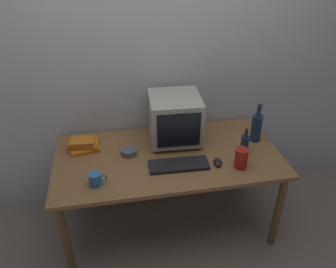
{
  "coord_description": "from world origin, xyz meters",
  "views": [
    {
      "loc": [
        -0.37,
        -1.98,
        2.14
      ],
      "look_at": [
        0.0,
        0.0,
        0.89
      ],
      "focal_mm": 35.69,
      "sensor_mm": 36.0,
      "label": 1
    }
  ],
  "objects_px": {
    "keyboard": "(179,165)",
    "book_stack": "(84,145)",
    "computer_mouse": "(218,162)",
    "metal_canister": "(241,158)",
    "cd_spindle": "(129,152)",
    "mug": "(96,179)",
    "bottle_tall": "(256,127)",
    "crt_monitor": "(175,118)",
    "bottle_short": "(245,144)"
  },
  "relations": [
    {
      "from": "keyboard",
      "to": "book_stack",
      "type": "bearing_deg",
      "value": 154.85
    },
    {
      "from": "computer_mouse",
      "to": "metal_canister",
      "type": "distance_m",
      "value": 0.17
    },
    {
      "from": "computer_mouse",
      "to": "cd_spindle",
      "type": "bearing_deg",
      "value": 167.94
    },
    {
      "from": "book_stack",
      "to": "mug",
      "type": "relative_size",
      "value": 2.04
    },
    {
      "from": "keyboard",
      "to": "mug",
      "type": "xyz_separation_m",
      "value": [
        -0.57,
        -0.09,
        0.03
      ]
    },
    {
      "from": "bottle_tall",
      "to": "cd_spindle",
      "type": "xyz_separation_m",
      "value": [
        -0.99,
        -0.01,
        -0.1
      ]
    },
    {
      "from": "crt_monitor",
      "to": "metal_canister",
      "type": "xyz_separation_m",
      "value": [
        0.38,
        -0.43,
        -0.12
      ]
    },
    {
      "from": "keyboard",
      "to": "bottle_tall",
      "type": "relative_size",
      "value": 1.31
    },
    {
      "from": "computer_mouse",
      "to": "bottle_tall",
      "type": "relative_size",
      "value": 0.31
    },
    {
      "from": "book_stack",
      "to": "bottle_tall",
      "type": "bearing_deg",
      "value": -5.07
    },
    {
      "from": "bottle_tall",
      "to": "book_stack",
      "type": "bearing_deg",
      "value": 174.93
    },
    {
      "from": "crt_monitor",
      "to": "computer_mouse",
      "type": "bearing_deg",
      "value": -57.34
    },
    {
      "from": "bottle_tall",
      "to": "bottle_short",
      "type": "xyz_separation_m",
      "value": [
        -0.15,
        -0.15,
        -0.04
      ]
    },
    {
      "from": "keyboard",
      "to": "mug",
      "type": "distance_m",
      "value": 0.58
    },
    {
      "from": "bottle_short",
      "to": "cd_spindle",
      "type": "bearing_deg",
      "value": 170.98
    },
    {
      "from": "bottle_short",
      "to": "metal_canister",
      "type": "xyz_separation_m",
      "value": [
        -0.09,
        -0.16,
        -0.0
      ]
    },
    {
      "from": "keyboard",
      "to": "bottle_short",
      "type": "bearing_deg",
      "value": 10.89
    },
    {
      "from": "bottle_tall",
      "to": "bottle_short",
      "type": "height_order",
      "value": "bottle_tall"
    },
    {
      "from": "bottle_short",
      "to": "mug",
      "type": "relative_size",
      "value": 1.74
    },
    {
      "from": "mug",
      "to": "bottle_tall",
      "type": "bearing_deg",
      "value": 14.55
    },
    {
      "from": "metal_canister",
      "to": "keyboard",
      "type": "bearing_deg",
      "value": 168.39
    },
    {
      "from": "mug",
      "to": "bottle_short",
      "type": "bearing_deg",
      "value": 9.08
    },
    {
      "from": "bottle_short",
      "to": "computer_mouse",
      "type": "bearing_deg",
      "value": -156.01
    },
    {
      "from": "crt_monitor",
      "to": "keyboard",
      "type": "distance_m",
      "value": 0.39
    },
    {
      "from": "bottle_tall",
      "to": "mug",
      "type": "xyz_separation_m",
      "value": [
        -1.23,
        -0.32,
        -0.08
      ]
    },
    {
      "from": "mug",
      "to": "cd_spindle",
      "type": "distance_m",
      "value": 0.39
    },
    {
      "from": "mug",
      "to": "cd_spindle",
      "type": "bearing_deg",
      "value": 52.05
    },
    {
      "from": "computer_mouse",
      "to": "bottle_tall",
      "type": "xyz_separation_m",
      "value": [
        0.38,
        0.25,
        0.1
      ]
    },
    {
      "from": "bottle_tall",
      "to": "cd_spindle",
      "type": "distance_m",
      "value": 1.0
    },
    {
      "from": "book_stack",
      "to": "keyboard",
      "type": "bearing_deg",
      "value": -27.38
    },
    {
      "from": "book_stack",
      "to": "mug",
      "type": "xyz_separation_m",
      "value": [
        0.09,
        -0.44,
        0.01
      ]
    },
    {
      "from": "computer_mouse",
      "to": "cd_spindle",
      "type": "height_order",
      "value": "cd_spindle"
    },
    {
      "from": "keyboard",
      "to": "metal_canister",
      "type": "relative_size",
      "value": 2.8
    },
    {
      "from": "bottle_short",
      "to": "mug",
      "type": "xyz_separation_m",
      "value": [
        -1.08,
        -0.17,
        -0.03
      ]
    },
    {
      "from": "metal_canister",
      "to": "bottle_tall",
      "type": "bearing_deg",
      "value": 52.51
    },
    {
      "from": "book_stack",
      "to": "crt_monitor",
      "type": "bearing_deg",
      "value": 0.11
    },
    {
      "from": "bottle_tall",
      "to": "metal_canister",
      "type": "distance_m",
      "value": 0.39
    },
    {
      "from": "cd_spindle",
      "to": "book_stack",
      "type": "bearing_deg",
      "value": 158.43
    },
    {
      "from": "bottle_tall",
      "to": "cd_spindle",
      "type": "height_order",
      "value": "bottle_tall"
    },
    {
      "from": "crt_monitor",
      "to": "mug",
      "type": "bearing_deg",
      "value": -144.39
    },
    {
      "from": "crt_monitor",
      "to": "cd_spindle",
      "type": "xyz_separation_m",
      "value": [
        -0.37,
        -0.13,
        -0.17
      ]
    },
    {
      "from": "crt_monitor",
      "to": "metal_canister",
      "type": "relative_size",
      "value": 2.7
    },
    {
      "from": "keyboard",
      "to": "cd_spindle",
      "type": "distance_m",
      "value": 0.39
    },
    {
      "from": "computer_mouse",
      "to": "bottle_short",
      "type": "distance_m",
      "value": 0.26
    },
    {
      "from": "crt_monitor",
      "to": "computer_mouse",
      "type": "height_order",
      "value": "crt_monitor"
    },
    {
      "from": "keyboard",
      "to": "metal_canister",
      "type": "distance_m",
      "value": 0.43
    },
    {
      "from": "crt_monitor",
      "to": "computer_mouse",
      "type": "relative_size",
      "value": 4.05
    },
    {
      "from": "computer_mouse",
      "to": "cd_spindle",
      "type": "xyz_separation_m",
      "value": [
        -0.61,
        0.24,
        0.0
      ]
    },
    {
      "from": "bottle_tall",
      "to": "bottle_short",
      "type": "bearing_deg",
      "value": -135.31
    },
    {
      "from": "book_stack",
      "to": "cd_spindle",
      "type": "bearing_deg",
      "value": -21.57
    }
  ]
}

